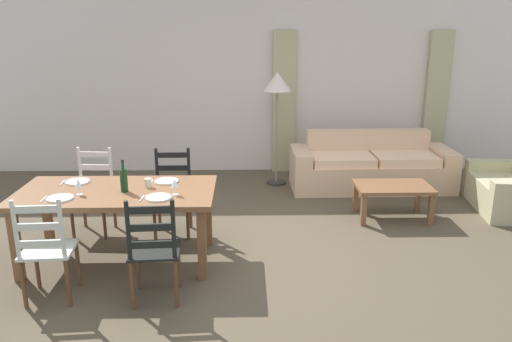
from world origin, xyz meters
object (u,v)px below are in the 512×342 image
dining_chair_near_left (46,249)px  dining_chair_far_right (173,192)px  wine_glass_near_right (175,184)px  standing_lamp (277,89)px  wine_glass_near_left (78,184)px  coffee_cup_primary (148,183)px  dining_chair_near_right (154,250)px  dining_chair_far_left (94,191)px  couch (370,168)px  wine_bottle (124,180)px  dining_table (117,199)px  coffee_table (393,190)px

dining_chair_near_left → dining_chair_far_right: same height
dining_chair_far_right → wine_glass_near_right: 0.97m
wine_glass_near_right → standing_lamp: standing_lamp is taller
wine_glass_near_left → wine_glass_near_right: size_ratio=1.00×
wine_glass_near_right → coffee_cup_primary: 0.38m
standing_lamp → dining_chair_near_left: bearing=-123.4°
wine_glass_near_left → dining_chair_far_right: bearing=49.0°
dining_chair_near_left → wine_glass_near_right: bearing=30.0°
dining_chair_far_right → wine_glass_near_left: bearing=-131.0°
dining_chair_near_right → standing_lamp: standing_lamp is taller
dining_chair_far_left → couch: 3.85m
wine_bottle → standing_lamp: (1.62, 2.55, 0.54)m
dining_chair_far_right → wine_glass_near_left: (-0.74, -0.86, 0.38)m
dining_chair_far_left → dining_chair_far_right: same height
dining_table → coffee_cup_primary: coffee_cup_primary is taller
dining_chair_near_left → wine_bottle: bearing=53.3°
wine_bottle → standing_lamp: size_ratio=0.19×
dining_chair_far_left → dining_chair_far_right: size_ratio=1.00×
wine_bottle → wine_glass_near_right: size_ratio=1.96×
dining_chair_far_right → standing_lamp: bearing=54.3°
dining_chair_far_left → wine_glass_near_right: size_ratio=5.96×
dining_table → dining_chair_far_left: 0.92m
dining_chair_near_left → wine_bottle: size_ratio=3.04×
dining_chair_near_right → couch: dining_chair_near_right is taller
dining_table → couch: bearing=37.2°
dining_chair_near_right → wine_glass_near_left: 1.09m
coffee_cup_primary → wine_bottle: bearing=-147.7°
wine_bottle → coffee_cup_primary: bearing=32.3°
dining_chair_near_right → wine_glass_near_right: bearing=80.3°
wine_bottle → coffee_cup_primary: size_ratio=3.51×
dining_chair_far_right → wine_bottle: size_ratio=3.04×
dining_table → wine_glass_near_right: wine_glass_near_right is taller
wine_bottle → dining_table: bearing=155.7°
wine_glass_near_right → standing_lamp: bearing=67.1°
dining_table → wine_glass_near_left: wine_glass_near_left is taller
dining_table → wine_bottle: (0.09, -0.04, 0.20)m
couch → dining_table: bearing=-142.8°
dining_chair_far_left → standing_lamp: 2.93m
dining_chair_near_left → dining_chair_far_left: same height
dining_table → standing_lamp: 3.12m
dining_table → coffee_table: (3.04, 1.10, -0.31)m
dining_table → couch: couch is taller
coffee_cup_primary → couch: bearing=39.0°
dining_table → wine_glass_near_right: (0.59, -0.15, 0.20)m
dining_chair_far_left → wine_glass_near_left: size_ratio=5.96×
dining_chair_far_left → standing_lamp: bearing=38.6°
dining_chair_near_left → wine_glass_near_right: dining_chair_near_left is taller
wine_glass_near_right → wine_bottle: bearing=167.8°
wine_glass_near_right → coffee_cup_primary: (-0.30, 0.23, -0.07)m
coffee_cup_primary → coffee_table: size_ratio=0.10×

